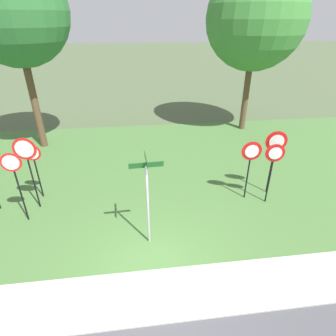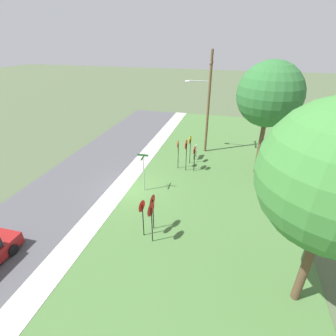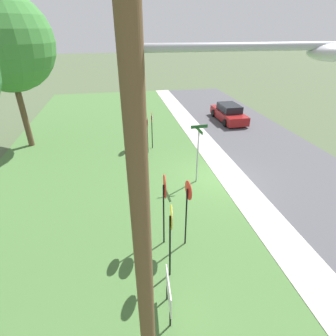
# 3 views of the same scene
# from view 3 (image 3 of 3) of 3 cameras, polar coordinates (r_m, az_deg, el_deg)

# --- Properties ---
(ground_plane) EXTENTS (160.00, 160.00, 0.00)m
(ground_plane) POSITION_cam_3_polar(r_m,az_deg,el_deg) (13.94, 10.70, -2.41)
(ground_plane) COLOR #4C5B3D
(road_asphalt) EXTENTS (44.00, 6.40, 0.01)m
(road_asphalt) POSITION_cam_3_polar(r_m,az_deg,el_deg) (16.22, 26.75, -0.54)
(road_asphalt) COLOR #4C4C51
(road_asphalt) RESTS_ON ground_plane
(sidewalk_strip) EXTENTS (44.00, 1.60, 0.06)m
(sidewalk_strip) POSITION_cam_3_polar(r_m,az_deg,el_deg) (14.22, 13.73, -1.97)
(sidewalk_strip) COLOR #BCB7AD
(sidewalk_strip) RESTS_ON ground_plane
(grass_median) EXTENTS (44.00, 12.00, 0.04)m
(grass_median) POSITION_cam_3_polar(r_m,az_deg,el_deg) (13.16, -14.61, -4.80)
(grass_median) COLOR #477038
(grass_median) RESTS_ON ground_plane
(stop_sign_near_left) EXTENTS (0.65, 0.10, 2.62)m
(stop_sign_near_left) POSITION_cam_3_polar(r_m,az_deg,el_deg) (8.79, 4.28, -7.16)
(stop_sign_near_left) COLOR black
(stop_sign_near_left) RESTS_ON grass_median
(stop_sign_near_right) EXTENTS (0.65, 0.11, 2.27)m
(stop_sign_near_right) POSITION_cam_3_polar(r_m,az_deg,el_deg) (8.83, -5.23, -8.99)
(stop_sign_near_right) COLOR black
(stop_sign_near_right) RESTS_ON grass_median
(stop_sign_far_left) EXTENTS (0.79, 0.11, 2.80)m
(stop_sign_far_left) POSITION_cam_3_polar(r_m,az_deg,el_deg) (8.70, -0.79, -5.97)
(stop_sign_far_left) COLOR black
(stop_sign_far_left) RESTS_ON grass_median
(stop_sign_far_center) EXTENTS (0.70, 0.14, 2.65)m
(stop_sign_far_center) POSITION_cam_3_polar(r_m,az_deg,el_deg) (7.65, 0.67, -12.89)
(stop_sign_far_center) COLOR black
(stop_sign_far_center) RESTS_ON grass_median
(yield_sign_near_left) EXTENTS (0.68, 0.15, 2.43)m
(yield_sign_near_left) POSITION_cam_3_polar(r_m,az_deg,el_deg) (16.61, -3.46, 10.13)
(yield_sign_near_left) COLOR black
(yield_sign_near_left) RESTS_ON grass_median
(yield_sign_near_right) EXTENTS (0.74, 0.12, 2.40)m
(yield_sign_near_right) POSITION_cam_3_polar(r_m,az_deg,el_deg) (15.91, -4.47, 9.22)
(yield_sign_near_right) COLOR black
(yield_sign_near_right) RESTS_ON grass_median
(yield_sign_far_left) EXTENTS (0.81, 0.15, 2.64)m
(yield_sign_far_left) POSITION_cam_3_polar(r_m,az_deg,el_deg) (16.81, -5.85, 10.92)
(yield_sign_far_left) COLOR black
(yield_sign_far_left) RESTS_ON grass_median
(street_name_post) EXTENTS (0.96, 0.82, 3.00)m
(street_name_post) POSITION_cam_3_polar(r_m,az_deg,el_deg) (12.72, 6.54, 4.07)
(street_name_post) COLOR #9EA0A8
(street_name_post) RESTS_ON grass_median
(utility_pole) EXTENTS (2.10, 2.43, 9.44)m
(utility_pole) POSITION_cam_3_polar(r_m,az_deg,el_deg) (3.14, -3.30, -8.57)
(utility_pole) COLOR brown
(utility_pole) RESTS_ON grass_median
(notice_board) EXTENTS (1.10, 0.11, 1.25)m
(notice_board) POSITION_cam_3_polar(r_m,az_deg,el_deg) (7.61, 0.12, -25.34)
(notice_board) COLOR black
(notice_board) RESTS_ON grass_median
(oak_tree_right) EXTENTS (5.38, 5.38, 8.90)m
(oak_tree_right) POSITION_cam_3_polar(r_m,az_deg,el_deg) (18.62, -31.97, 22.09)
(oak_tree_right) COLOR brown
(oak_tree_right) RESTS_ON grass_median
(parked_sedan_distant) EXTENTS (4.35, 1.93, 1.39)m
(parked_sedan_distant) POSITION_cam_3_polar(r_m,az_deg,el_deg) (23.02, 13.09, 11.52)
(parked_sedan_distant) COLOR maroon
(parked_sedan_distant) RESTS_ON road_asphalt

